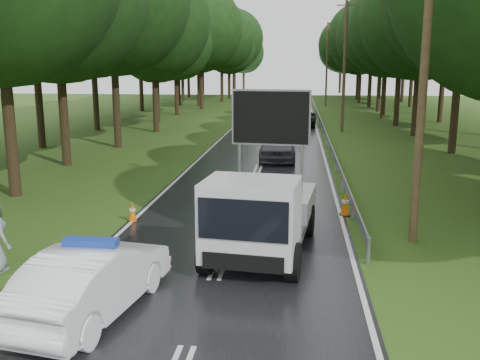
# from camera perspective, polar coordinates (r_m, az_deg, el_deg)

# --- Properties ---
(ground) EXTENTS (160.00, 160.00, 0.00)m
(ground) POSITION_cam_1_polar(r_m,az_deg,el_deg) (14.04, -1.87, -8.37)
(ground) COLOR #2D4D16
(ground) RESTS_ON ground
(road) EXTENTS (7.00, 140.00, 0.02)m
(road) POSITION_cam_1_polar(r_m,az_deg,el_deg) (43.34, 3.70, 5.58)
(road) COLOR black
(road) RESTS_ON ground
(guardrail) EXTENTS (0.12, 60.06, 0.70)m
(guardrail) POSITION_cam_1_polar(r_m,az_deg,el_deg) (42.95, 8.66, 6.13)
(guardrail) COLOR gray
(guardrail) RESTS_ON ground
(utility_pole_near) EXTENTS (1.40, 0.24, 10.00)m
(utility_pole_near) POSITION_cam_1_polar(r_m,az_deg,el_deg) (15.39, 19.14, 12.03)
(utility_pole_near) COLOR #483021
(utility_pole_near) RESTS_ON ground
(utility_pole_mid) EXTENTS (1.40, 0.24, 10.00)m
(utility_pole_mid) POSITION_cam_1_polar(r_m,az_deg,el_deg) (41.15, 11.09, 12.09)
(utility_pole_mid) COLOR #483021
(utility_pole_mid) RESTS_ON ground
(utility_pole_far) EXTENTS (1.40, 0.24, 10.00)m
(utility_pole_far) POSITION_cam_1_polar(r_m,az_deg,el_deg) (67.10, 9.25, 12.07)
(utility_pole_far) COLOR #483021
(utility_pole_far) RESTS_ON ground
(police_sedan) EXTENTS (2.21, 4.54, 1.58)m
(police_sedan) POSITION_cam_1_polar(r_m,az_deg,el_deg) (11.22, -15.41, -10.26)
(police_sedan) COLOR white
(police_sedan) RESTS_ON ground
(work_truck) EXTENTS (2.92, 5.53, 4.23)m
(work_truck) POSITION_cam_1_polar(r_m,az_deg,el_deg) (13.90, 2.24, -3.62)
(work_truck) COLOR gray
(work_truck) RESTS_ON ground
(barrier) EXTENTS (2.15, 1.01, 0.97)m
(barrier) POSITION_cam_1_polar(r_m,az_deg,el_deg) (14.70, 0.16, -4.41)
(barrier) COLOR #DDE40C
(barrier) RESTS_ON ground
(officer) EXTENTS (0.69, 0.60, 1.59)m
(officer) POSITION_cam_1_polar(r_m,az_deg,el_deg) (15.71, -1.59, -3.09)
(officer) COLOR #C8DA0B
(officer) RESTS_ON ground
(civilian) EXTENTS (0.85, 0.71, 1.58)m
(civilian) POSITION_cam_1_polar(r_m,az_deg,el_deg) (14.14, 4.29, -4.86)
(civilian) COLOR navy
(civilian) RESTS_ON ground
(queue_car_first) EXTENTS (2.04, 4.71, 1.58)m
(queue_car_first) POSITION_cam_1_polar(r_m,az_deg,el_deg) (28.47, 3.99, 3.75)
(queue_car_first) COLOR #3D3E45
(queue_car_first) RESTS_ON ground
(queue_car_second) EXTENTS (2.13, 4.76, 1.36)m
(queue_car_second) POSITION_cam_1_polar(r_m,az_deg,el_deg) (38.98, 5.93, 5.80)
(queue_car_second) COLOR #A4A8AC
(queue_car_second) RESTS_ON ground
(queue_car_third) EXTENTS (2.32, 4.67, 1.27)m
(queue_car_third) POSITION_cam_1_polar(r_m,az_deg,el_deg) (44.96, 6.72, 6.56)
(queue_car_third) COLOR black
(queue_car_third) RESTS_ON ground
(queue_car_fourth) EXTENTS (1.83, 4.82, 1.57)m
(queue_car_fourth) POSITION_cam_1_polar(r_m,az_deg,el_deg) (53.17, 6.64, 7.57)
(queue_car_fourth) COLOR #46484E
(queue_car_fourth) RESTS_ON ground
(cone_near_left) EXTENTS (0.35, 0.35, 0.74)m
(cone_near_left) POSITION_cam_1_polar(r_m,az_deg,el_deg) (12.08, -15.78, -10.49)
(cone_near_left) COLOR black
(cone_near_left) RESTS_ON ground
(cone_center) EXTENTS (0.32, 0.32, 0.68)m
(cone_center) POSITION_cam_1_polar(r_m,az_deg,el_deg) (15.76, 0.95, -4.79)
(cone_center) COLOR black
(cone_center) RESTS_ON ground
(cone_far) EXTENTS (0.31, 0.31, 0.65)m
(cone_far) POSITION_cam_1_polar(r_m,az_deg,el_deg) (16.19, 4.30, -4.42)
(cone_far) COLOR black
(cone_far) RESTS_ON ground
(cone_left_mid) EXTENTS (0.32, 0.32, 0.67)m
(cone_left_mid) POSITION_cam_1_polar(r_m,az_deg,el_deg) (17.45, -11.40, -3.37)
(cone_left_mid) COLOR black
(cone_left_mid) RESTS_ON ground
(cone_right) EXTENTS (0.37, 0.37, 0.79)m
(cone_right) POSITION_cam_1_polar(r_m,az_deg,el_deg) (18.17, 11.16, -2.55)
(cone_right) COLOR black
(cone_right) RESTS_ON ground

